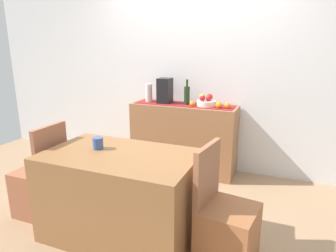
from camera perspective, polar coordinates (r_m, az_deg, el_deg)
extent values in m
cube|color=#9F7D5C|center=(3.19, -1.63, -14.83)|extent=(6.40, 6.40, 0.02)
cube|color=silver|center=(3.88, 5.41, 11.58)|extent=(6.40, 0.06, 2.70)
cube|color=#966440|center=(3.82, 2.98, -2.34)|extent=(1.33, 0.42, 0.88)
cube|color=maroon|center=(3.72, 3.07, 4.18)|extent=(1.25, 0.32, 0.01)
cylinder|color=white|center=(3.63, 7.40, 4.37)|extent=(0.23, 0.23, 0.06)
sphere|color=red|center=(3.59, 7.85, 5.35)|extent=(0.07, 0.07, 0.07)
sphere|color=#98AA32|center=(3.66, 6.63, 5.61)|extent=(0.08, 0.08, 0.08)
sphere|color=red|center=(3.68, 8.03, 5.58)|extent=(0.07, 0.07, 0.07)
sphere|color=red|center=(3.57, 6.63, 5.31)|extent=(0.07, 0.07, 0.07)
cylinder|color=#1E371D|center=(3.69, 3.65, 5.84)|extent=(0.07, 0.07, 0.23)
cylinder|color=#1E371D|center=(3.66, 3.69, 8.27)|extent=(0.03, 0.03, 0.09)
cube|color=black|center=(3.78, -0.61, 6.80)|extent=(0.16, 0.18, 0.32)
cylinder|color=silver|center=(3.88, -3.73, 6.37)|extent=(0.09, 0.09, 0.24)
sphere|color=orange|center=(3.61, 4.70, 4.31)|extent=(0.07, 0.07, 0.07)
sphere|color=orange|center=(3.53, 11.39, 3.87)|extent=(0.07, 0.07, 0.07)
sphere|color=orange|center=(3.52, 9.81, 3.97)|extent=(0.08, 0.08, 0.08)
cube|color=#8E5E37|center=(2.59, -9.00, -12.97)|extent=(1.25, 0.76, 0.74)
cylinder|color=#375393|center=(2.58, -13.35, -3.25)|extent=(0.09, 0.09, 0.10)
cube|color=#9E5C40|center=(3.18, -23.30, -11.48)|extent=(0.40, 0.40, 0.45)
cube|color=#955C42|center=(2.90, -21.66, -4.27)|extent=(0.04, 0.40, 0.45)
cube|color=#9D5E37|center=(2.39, 11.37, -19.85)|extent=(0.45, 0.45, 0.45)
cube|color=#975F40|center=(2.22, 7.54, -9.14)|extent=(0.10, 0.40, 0.45)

